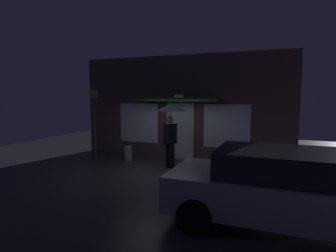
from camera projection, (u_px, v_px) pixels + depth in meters
name	position (u px, v px, depth m)	size (l,w,h in m)	color
ground_plane	(158.00, 173.00, 9.01)	(18.00, 18.00, 0.00)	#2D2D33
building_facade	(181.00, 108.00, 10.95)	(8.41, 1.00, 4.01)	brown
person_with_umbrella	(170.00, 119.00, 9.42)	(1.02, 1.02, 2.17)	black
parked_car	(282.00, 188.00, 5.25)	(4.26, 1.99, 1.47)	#A5A8AD
street_sign_post	(95.00, 118.00, 11.29)	(0.40, 0.07, 2.78)	#595B60
sidewalk_bollard	(128.00, 154.00, 10.65)	(0.30, 0.30, 0.55)	#9E998E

